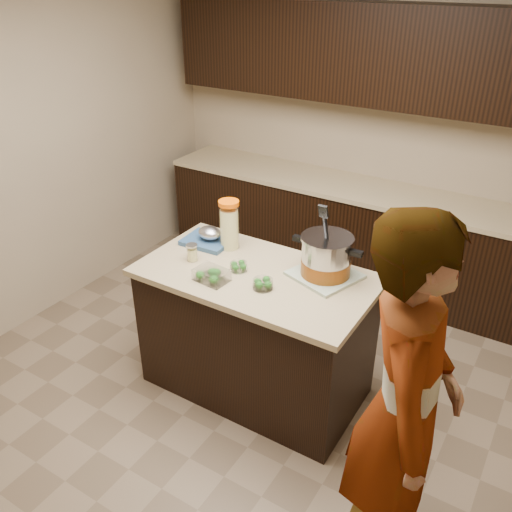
{
  "coord_description": "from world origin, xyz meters",
  "views": [
    {
      "loc": [
        1.52,
        -2.44,
        2.59
      ],
      "look_at": [
        0.0,
        0.0,
        1.02
      ],
      "focal_mm": 38.0,
      "sensor_mm": 36.0,
      "label": 1
    }
  ],
  "objects_px": {
    "island": "(256,332)",
    "person": "(403,411)",
    "lemonade_pitcher": "(229,227)",
    "stock_pot": "(326,258)"
  },
  "relations": [
    {
      "from": "stock_pot",
      "to": "island",
      "type": "bearing_deg",
      "value": -154.88
    },
    {
      "from": "person",
      "to": "lemonade_pitcher",
      "type": "bearing_deg",
      "value": 43.34
    },
    {
      "from": "island",
      "to": "stock_pot",
      "type": "relative_size",
      "value": 3.25
    },
    {
      "from": "stock_pot",
      "to": "lemonade_pitcher",
      "type": "height_order",
      "value": "stock_pot"
    },
    {
      "from": "island",
      "to": "person",
      "type": "distance_m",
      "value": 1.43
    },
    {
      "from": "island",
      "to": "person",
      "type": "height_order",
      "value": "person"
    },
    {
      "from": "island",
      "to": "lemonade_pitcher",
      "type": "distance_m",
      "value": 0.71
    },
    {
      "from": "stock_pot",
      "to": "lemonade_pitcher",
      "type": "xyz_separation_m",
      "value": [
        -0.71,
        0.01,
        0.03
      ]
    },
    {
      "from": "stock_pot",
      "to": "person",
      "type": "distance_m",
      "value": 1.18
    },
    {
      "from": "lemonade_pitcher",
      "to": "person",
      "type": "xyz_separation_m",
      "value": [
        1.49,
        -0.89,
        -0.12
      ]
    }
  ]
}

